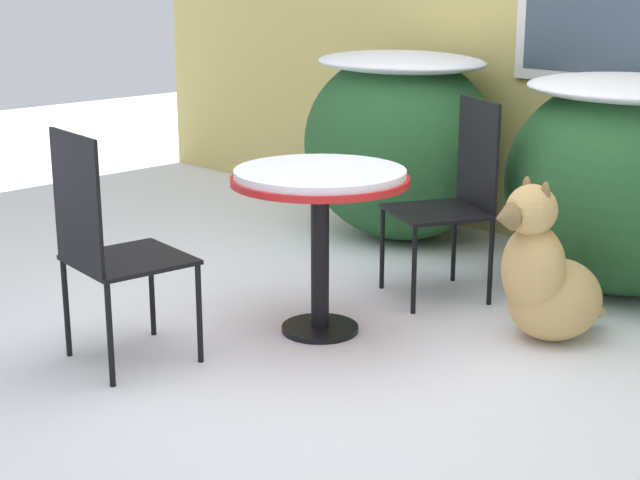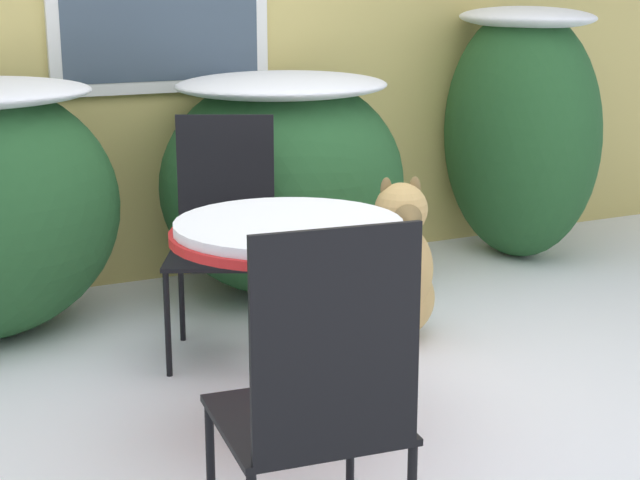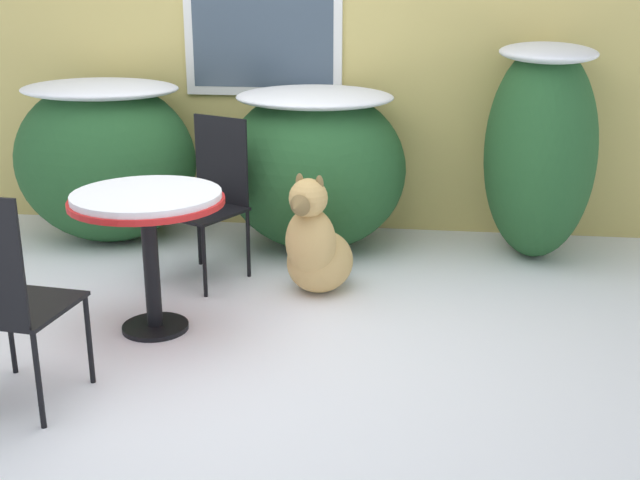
# 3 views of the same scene
# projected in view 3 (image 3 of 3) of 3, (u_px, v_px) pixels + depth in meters

# --- Properties ---
(ground_plane) EXTENTS (16.00, 16.00, 0.00)m
(ground_plane) POSITION_uv_depth(u_px,v_px,m) (203.00, 349.00, 3.98)
(ground_plane) COLOR white
(shrub_left) EXTENTS (1.25, 1.00, 1.12)m
(shrub_left) POSITION_uv_depth(u_px,v_px,m) (105.00, 157.00, 5.50)
(shrub_left) COLOR #235128
(shrub_left) RESTS_ON ground_plane
(shrub_middle) EXTENTS (1.21, 1.08, 1.09)m
(shrub_middle) POSITION_uv_depth(u_px,v_px,m) (315.00, 164.00, 5.34)
(shrub_middle) COLOR #235128
(shrub_middle) RESTS_ON ground_plane
(shrub_right) EXTENTS (0.70, 1.07, 1.38)m
(shrub_right) POSITION_uv_depth(u_px,v_px,m) (540.00, 147.00, 5.16)
(shrub_right) COLOR #235128
(shrub_right) RESTS_ON ground_plane
(patio_table) EXTENTS (0.78, 0.78, 0.74)m
(patio_table) POSITION_uv_depth(u_px,v_px,m) (148.00, 214.00, 4.02)
(patio_table) COLOR black
(patio_table) RESTS_ON ground_plane
(patio_chair_near_table) EXTENTS (0.58, 0.58, 0.97)m
(patio_chair_near_table) POSITION_uv_depth(u_px,v_px,m) (209.00, 194.00, 4.82)
(patio_chair_near_table) COLOR black
(patio_chair_near_table) RESTS_ON ground_plane
(patio_chair_far_side) EXTENTS (0.48, 0.48, 0.97)m
(patio_chair_far_side) POSITION_uv_depth(u_px,v_px,m) (2.00, 295.00, 3.27)
(patio_chair_far_side) COLOR black
(patio_chair_far_side) RESTS_ON ground_plane
(dog) EXTENTS (0.49, 0.65, 0.73)m
(dog) POSITION_uv_depth(u_px,v_px,m) (316.00, 249.00, 4.61)
(dog) COLOR tan
(dog) RESTS_ON ground_plane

